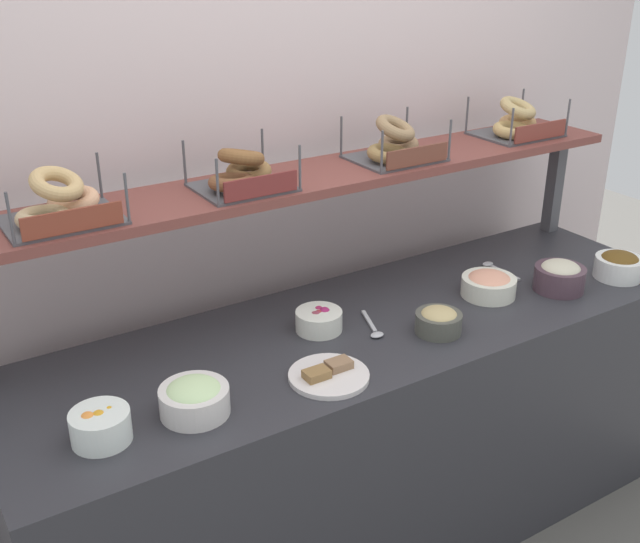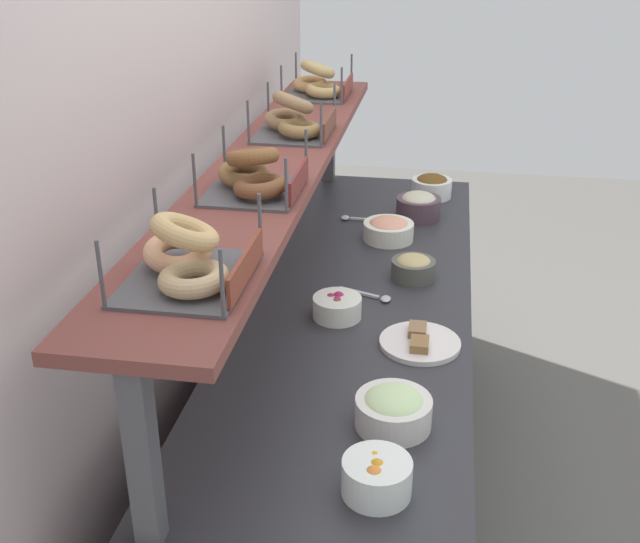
{
  "view_description": "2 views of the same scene",
  "coord_description": "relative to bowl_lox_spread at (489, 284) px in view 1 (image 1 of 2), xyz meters",
  "views": [
    {
      "loc": [
        -1.28,
        -1.73,
        2.0
      ],
      "look_at": [
        -0.16,
        0.03,
        1.06
      ],
      "focal_mm": 43.03,
      "sensor_mm": 36.0,
      "label": 1
    },
    {
      "loc": [
        -2.19,
        -0.24,
        1.97
      ],
      "look_at": [
        -0.2,
        0.09,
        1.02
      ],
      "focal_mm": 43.78,
      "sensor_mm": 36.0,
      "label": 2
    }
  ],
  "objects": [
    {
      "name": "ground_plane",
      "position": [
        -0.46,
        0.05,
        -0.89
      ],
      "size": [
        8.0,
        8.0,
        0.0
      ],
      "primitive_type": "plane",
      "color": "#595651"
    },
    {
      "name": "back_wall",
      "position": [
        -0.46,
        0.6,
        0.31
      ],
      "size": [
        3.54,
        0.06,
        2.4
      ],
      "primitive_type": "cube",
      "color": "beige",
      "rests_on": "ground_plane"
    },
    {
      "name": "deli_counter",
      "position": [
        -0.46,
        0.05,
        -0.47
      ],
      "size": [
        2.34,
        0.7,
        0.85
      ],
      "primitive_type": "cube",
      "color": "#2D2D33",
      "rests_on": "ground_plane"
    },
    {
      "name": "shelf_riser_right",
      "position": [
        0.65,
        0.32,
        0.16
      ],
      "size": [
        0.05,
        0.05,
        0.4
      ],
      "primitive_type": "cube",
      "color": "#4C4C51",
      "rests_on": "deli_counter"
    },
    {
      "name": "upper_shelf",
      "position": [
        -0.46,
        0.32,
        0.37
      ],
      "size": [
        2.3,
        0.32,
        0.03
      ],
      "primitive_type": "cube",
      "color": "brown",
      "rests_on": "shelf_riser_left"
    },
    {
      "name": "bowl_lox_spread",
      "position": [
        0.0,
        0.0,
        0.0
      ],
      "size": [
        0.18,
        0.18,
        0.08
      ],
      "color": "white",
      "rests_on": "deli_counter"
    },
    {
      "name": "bowl_scallion_spread",
      "position": [
        -1.13,
        -0.11,
        0.0
      ],
      "size": [
        0.18,
        0.18,
        0.09
      ],
      "color": "silver",
      "rests_on": "deli_counter"
    },
    {
      "name": "bowl_fruit_salad",
      "position": [
        -1.37,
        -0.09,
        0.0
      ],
      "size": [
        0.15,
        0.15,
        0.09
      ],
      "color": "white",
      "rests_on": "deli_counter"
    },
    {
      "name": "bowl_beet_salad",
      "position": [
        -0.62,
        0.1,
        -0.01
      ],
      "size": [
        0.15,
        0.15,
        0.07
      ],
      "color": "white",
      "rests_on": "deli_counter"
    },
    {
      "name": "bowl_hummus",
      "position": [
        -0.31,
        -0.11,
        -0.0
      ],
      "size": [
        0.14,
        0.14,
        0.08
      ],
      "color": "#4F5047",
      "rests_on": "deli_counter"
    },
    {
      "name": "bowl_tuna_salad",
      "position": [
        0.24,
        -0.1,
        0.01
      ],
      "size": [
        0.17,
        0.17,
        0.11
      ],
      "color": "#4B3540",
      "rests_on": "deli_counter"
    },
    {
      "name": "bowl_chocolate_spread",
      "position": [
        0.49,
        -0.14,
        0.01
      ],
      "size": [
        0.17,
        0.17,
        0.1
      ],
      "color": "white",
      "rests_on": "deli_counter"
    },
    {
      "name": "serving_plate_white",
      "position": [
        -0.74,
        -0.15,
        -0.03
      ],
      "size": [
        0.23,
        0.23,
        0.04
      ],
      "color": "white",
      "rests_on": "deli_counter"
    },
    {
      "name": "serving_spoon_near_plate",
      "position": [
        -0.48,
        0.0,
        -0.03
      ],
      "size": [
        0.08,
        0.17,
        0.01
      ],
      "color": "#B7B7BC",
      "rests_on": "deli_counter"
    },
    {
      "name": "serving_spoon_by_edge",
      "position": [
        0.17,
        0.14,
        -0.03
      ],
      "size": [
        0.04,
        0.18,
        0.01
      ],
      "color": "#B7B7BC",
      "rests_on": "deli_counter"
    },
    {
      "name": "bagel_basket_plain",
      "position": [
        -1.3,
        0.3,
        0.44
      ],
      "size": [
        0.3,
        0.26,
        0.15
      ],
      "color": "#4C4C51",
      "rests_on": "upper_shelf"
    },
    {
      "name": "bagel_basket_cinnamon_raisin",
      "position": [
        -0.76,
        0.3,
        0.44
      ],
      "size": [
        0.29,
        0.26,
        0.14
      ],
      "color": "#4C4C51",
      "rests_on": "upper_shelf"
    },
    {
      "name": "bagel_basket_everything",
      "position": [
        -0.19,
        0.31,
        0.44
      ],
      "size": [
        0.29,
        0.26,
        0.15
      ],
      "color": "#4C4C51",
      "rests_on": "upper_shelf"
    },
    {
      "name": "bagel_basket_sesame",
      "position": [
        0.4,
        0.33,
        0.44
      ],
      "size": [
        0.3,
        0.25,
        0.15
      ],
      "color": "#4C4C51",
      "rests_on": "upper_shelf"
    }
  ]
}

